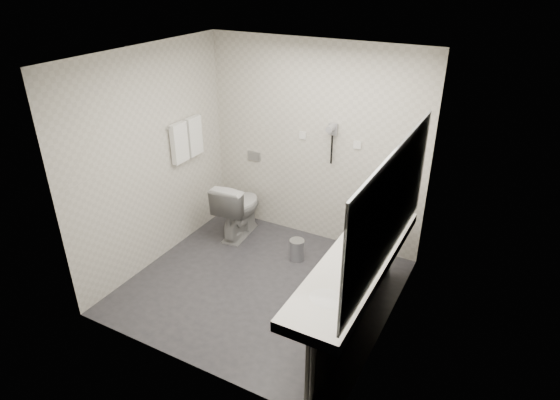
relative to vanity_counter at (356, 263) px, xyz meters
The scene contains 30 objects.
floor 1.39m from the vanity_counter, 169.92° to the left, with size 2.80×2.80×0.00m, color #2C2B31.
ceiling 2.05m from the vanity_counter, 169.92° to the left, with size 2.80×2.80×0.00m, color silver.
wall_back 1.93m from the vanity_counter, 126.87° to the left, with size 2.80×2.80×0.00m, color beige.
wall_front 1.64m from the vanity_counter, 135.64° to the right, with size 2.80×2.80×0.00m, color beige.
wall_left 2.57m from the vanity_counter, behind, with size 2.60×2.60×0.00m, color beige.
wall_right 0.56m from the vanity_counter, 36.03° to the left, with size 2.60×2.60×0.00m, color beige.
vanity_counter is the anchor object (origin of this frame).
vanity_panel 0.43m from the vanity_counter, ahead, with size 0.03×2.15×0.75m, color gray.
vanity_post_near 1.12m from the vanity_counter, 86.97° to the right, with size 0.06×0.06×0.75m, color silver.
vanity_post_far 1.12m from the vanity_counter, 86.97° to the left, with size 0.06×0.06×0.75m, color silver.
mirror 0.70m from the vanity_counter, ahead, with size 0.02×2.20×1.05m, color #B2BCC6.
basin_near 0.65m from the vanity_counter, 90.00° to the right, with size 0.40×0.31×0.05m, color silver.
basin_far 0.65m from the vanity_counter, 90.00° to the left, with size 0.40×0.31×0.05m, color silver.
faucet_near 0.69m from the vanity_counter, 73.30° to the right, with size 0.04×0.04×0.15m, color silver.
faucet_far 0.69m from the vanity_counter, 73.30° to the left, with size 0.04×0.04×0.15m, color silver.
soap_bottle_a 0.15m from the vanity_counter, ahead, with size 0.05×0.05×0.11m, color beige.
glass_left 0.31m from the vanity_counter, 62.28° to the left, with size 0.05×0.05×0.10m, color silver.
glass_right 0.44m from the vanity_counter, 76.93° to the left, with size 0.07×0.07×0.12m, color silver.
toilet 2.26m from the vanity_counter, 151.95° to the left, with size 0.43×0.76×0.77m, color silver.
flush_plate 2.48m from the vanity_counter, 143.06° to the left, with size 0.18×0.02×0.12m, color #B2B5BA.
pedal_bin 1.50m from the vanity_counter, 139.77° to the left, with size 0.18×0.18×0.25m, color #B2B5BA.
bin_lid 1.45m from the vanity_counter, 139.77° to the left, with size 0.18×0.18×0.01m, color #B2B5BA.
towel_rail 2.69m from the vanity_counter, 163.14° to the left, with size 0.02×0.02×0.62m, color silver.
towel_near 2.59m from the vanity_counter, 166.10° to the left, with size 0.07×0.24×0.48m, color white.
towel_far 2.67m from the vanity_counter, 160.15° to the left, with size 0.07×0.24×0.48m, color white.
dryer_cradle 1.85m from the vanity_counter, 120.76° to the left, with size 0.10×0.04×0.14m, color gray.
dryer_barrel 1.81m from the vanity_counter, 122.01° to the left, with size 0.08×0.08×0.14m, color gray.
dryer_cord 1.76m from the vanity_counter, 121.02° to the left, with size 0.02×0.02×0.35m, color black.
switch_plate_a 2.04m from the vanity_counter, 130.59° to the left, with size 0.09×0.02×0.09m, color silver.
switch_plate_b 1.69m from the vanity_counter, 111.13° to the left, with size 0.09×0.02×0.09m, color silver.
Camera 1 is at (2.22, -3.68, 3.26)m, focal length 30.43 mm.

